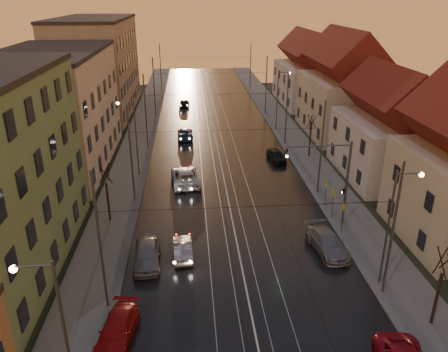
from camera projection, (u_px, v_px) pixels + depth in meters
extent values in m
cube|color=black|center=(217.00, 143.00, 55.66)|extent=(16.00, 120.00, 0.04)
cube|color=#4C4C4C|center=(137.00, 144.00, 54.91)|extent=(4.00, 120.00, 0.15)
cube|color=#4C4C4C|center=(294.00, 141.00, 56.36)|extent=(4.00, 120.00, 0.15)
cube|color=gray|center=(199.00, 143.00, 55.48)|extent=(0.06, 120.00, 0.03)
cube|color=gray|center=(211.00, 143.00, 55.59)|extent=(0.06, 120.00, 0.03)
cube|color=gray|center=(223.00, 143.00, 55.70)|extent=(0.06, 120.00, 0.03)
cube|color=gray|center=(234.00, 142.00, 55.80)|extent=(0.06, 120.00, 0.03)
cube|color=beige|center=(56.00, 111.00, 46.55)|extent=(10.00, 20.00, 12.00)
cube|color=#8F755C|center=(98.00, 67.00, 68.24)|extent=(10.00, 24.00, 14.00)
cube|color=beige|center=(389.00, 148.00, 44.71)|extent=(9.00, 12.00, 6.00)
pyramid|color=#5E2115|center=(396.00, 104.00, 42.93)|extent=(9.18, 12.24, 3.20)
cube|color=beige|center=(342.00, 106.00, 58.21)|extent=(9.00, 14.00, 7.50)
pyramid|color=#5E2115|center=(347.00, 62.00, 55.99)|extent=(9.18, 14.28, 4.00)
cube|color=beige|center=(307.00, 84.00, 74.96)|extent=(9.00, 16.00, 6.50)
pyramid|color=#5E2115|center=(310.00, 54.00, 73.03)|extent=(9.18, 16.32, 3.50)
cylinder|color=#595B60|center=(100.00, 243.00, 24.79)|extent=(0.16, 0.16, 9.00)
cylinder|color=#595B60|center=(393.00, 231.00, 26.05)|extent=(0.16, 0.16, 9.00)
cylinder|color=#595B60|center=(131.00, 154.00, 38.59)|extent=(0.16, 0.16, 9.00)
cylinder|color=#595B60|center=(321.00, 149.00, 39.84)|extent=(0.16, 0.16, 9.00)
cylinder|color=#595B60|center=(146.00, 112.00, 52.38)|extent=(0.16, 0.16, 9.00)
cylinder|color=#595B60|center=(287.00, 109.00, 53.63)|extent=(0.16, 0.16, 9.00)
cylinder|color=#595B60|center=(154.00, 87.00, 66.17)|extent=(0.16, 0.16, 9.00)
cylinder|color=#595B60|center=(266.00, 86.00, 67.43)|extent=(0.16, 0.16, 9.00)
cylinder|color=#595B60|center=(161.00, 69.00, 82.72)|extent=(0.16, 0.16, 9.00)
cylinder|color=#595B60|center=(251.00, 67.00, 83.98)|extent=(0.16, 0.16, 9.00)
cylinder|color=#595B60|center=(66.00, 340.00, 18.53)|extent=(0.14, 0.14, 8.00)
cylinder|color=#595B60|center=(32.00, 266.00, 17.01)|extent=(1.60, 0.10, 0.10)
sphere|color=#FFD88C|center=(13.00, 269.00, 16.99)|extent=(0.32, 0.32, 0.32)
cylinder|color=#595B60|center=(388.00, 230.00, 27.17)|extent=(0.14, 0.14, 8.00)
cylinder|color=#595B60|center=(410.00, 173.00, 25.76)|extent=(1.60, 0.10, 0.10)
sphere|color=#FFD88C|center=(421.00, 175.00, 25.85)|extent=(0.32, 0.32, 0.32)
cylinder|color=#595B60|center=(136.00, 139.00, 44.28)|extent=(0.14, 0.14, 8.00)
cylinder|color=#595B60|center=(125.00, 102.00, 42.76)|extent=(1.60, 0.10, 0.10)
sphere|color=#FFD88C|center=(118.00, 103.00, 42.74)|extent=(0.32, 0.32, 0.32)
cylinder|color=#595B60|center=(277.00, 100.00, 60.28)|extent=(0.14, 0.14, 8.00)
cylinder|color=#595B60|center=(284.00, 72.00, 58.87)|extent=(1.60, 0.10, 0.10)
sphere|color=#FFD88C|center=(290.00, 73.00, 58.96)|extent=(0.32, 0.32, 0.32)
cylinder|color=#595B60|center=(347.00, 184.00, 34.70)|extent=(0.20, 0.20, 7.20)
cylinder|color=#595B60|center=(318.00, 146.00, 33.23)|extent=(5.20, 0.14, 0.14)
imported|color=black|center=(287.00, 154.00, 33.29)|extent=(0.15, 0.18, 0.90)
sphere|color=#19FF3F|center=(287.00, 156.00, 33.24)|extent=(0.20, 0.20, 0.20)
cylinder|color=black|center=(108.00, 203.00, 35.85)|extent=(0.18, 0.18, 3.50)
cylinder|color=black|center=(108.00, 173.00, 34.96)|extent=(0.37, 0.92, 1.61)
cylinder|color=black|center=(104.00, 173.00, 35.08)|extent=(0.91, 0.40, 1.61)
cylinder|color=black|center=(102.00, 174.00, 34.77)|extent=(0.37, 0.92, 1.61)
cylinder|color=black|center=(106.00, 175.00, 34.68)|extent=(0.84, 0.54, 1.62)
cylinder|color=black|center=(436.00, 300.00, 24.47)|extent=(0.18, 0.18, 3.50)
cylinder|color=black|center=(448.00, 260.00, 23.58)|extent=(0.37, 0.92, 1.61)
cylinder|color=black|center=(441.00, 259.00, 23.69)|extent=(0.91, 0.40, 1.61)
cylinder|color=black|center=(442.00, 262.00, 23.38)|extent=(0.37, 0.92, 1.61)
cylinder|color=black|center=(310.00, 143.00, 50.23)|extent=(0.18, 0.18, 3.50)
cylinder|color=black|center=(313.00, 121.00, 49.34)|extent=(0.37, 0.92, 1.61)
cylinder|color=black|center=(310.00, 121.00, 49.45)|extent=(0.91, 0.40, 1.61)
cylinder|color=black|center=(310.00, 122.00, 49.15)|extent=(0.37, 0.92, 1.61)
cylinder|color=black|center=(313.00, 122.00, 49.05)|extent=(0.84, 0.54, 1.62)
imported|color=gray|center=(183.00, 249.00, 31.48)|extent=(1.51, 3.80, 1.23)
imported|color=silver|center=(185.00, 177.00, 43.45)|extent=(3.19, 5.89, 1.57)
imported|color=#172845|center=(185.00, 133.00, 57.21)|extent=(2.08, 4.85, 1.39)
imported|color=black|center=(184.00, 103.00, 73.33)|extent=(1.82, 3.89, 1.29)
imported|color=#A21012|center=(117.00, 330.00, 23.85)|extent=(2.31, 4.50, 1.25)
imported|color=gray|center=(147.00, 254.00, 30.59)|extent=(2.04, 4.64, 1.55)
imported|color=gray|center=(327.00, 243.00, 32.07)|extent=(2.63, 5.10, 1.41)
imported|color=black|center=(276.00, 156.00, 49.38)|extent=(1.99, 4.01, 1.31)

